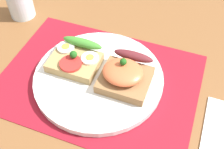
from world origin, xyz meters
TOP-DOWN VIEW (x-y plane):
  - ground_plane at (0.00, 0.00)cm, footprint 120.00×90.00cm
  - placemat at (0.00, 0.00)cm, footprint 41.26×30.34cm
  - plate at (0.00, 0.00)cm, footprint 27.07×27.07cm
  - sandwich_egg_tomato at (-5.79, 1.54)cm, footprint 10.38×9.39cm
  - sandwich_salmon at (5.57, 0.78)cm, footprint 9.91×10.52cm

SIDE VIEW (x-z plane):
  - ground_plane at x=0.00cm, z-range -3.20..0.00cm
  - placemat at x=0.00cm, z-range 0.00..0.30cm
  - plate at x=0.00cm, z-range 0.30..1.71cm
  - sandwich_egg_tomato at x=-5.79cm, z-range 1.11..5.23cm
  - sandwich_salmon at x=5.57cm, z-range 0.89..6.74cm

